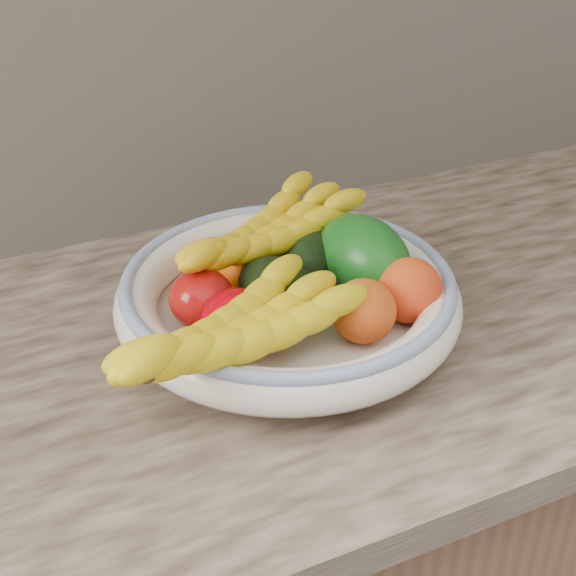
{
  "coord_description": "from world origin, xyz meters",
  "views": [
    {
      "loc": [
        -0.32,
        0.96,
        1.43
      ],
      "look_at": [
        0.0,
        1.66,
        0.96
      ],
      "focal_mm": 50.0,
      "sensor_mm": 36.0,
      "label": 1
    }
  ],
  "objects_px": {
    "fruit_bowl": "(288,297)",
    "banana_bunch_back": "(266,240)",
    "green_mango": "(363,257)",
    "banana_bunch_front": "(236,339)"
  },
  "relations": [
    {
      "from": "fruit_bowl",
      "to": "banana_bunch_back",
      "type": "bearing_deg",
      "value": 87.26
    },
    {
      "from": "banana_bunch_back",
      "to": "fruit_bowl",
      "type": "bearing_deg",
      "value": -117.36
    },
    {
      "from": "green_mango",
      "to": "banana_bunch_back",
      "type": "relative_size",
      "value": 0.47
    },
    {
      "from": "fruit_bowl",
      "to": "banana_bunch_back",
      "type": "relative_size",
      "value": 1.37
    },
    {
      "from": "banana_bunch_front",
      "to": "banana_bunch_back",
      "type": "bearing_deg",
      "value": 36.26
    },
    {
      "from": "green_mango",
      "to": "banana_bunch_back",
      "type": "xyz_separation_m",
      "value": [
        -0.09,
        0.07,
        0.01
      ]
    },
    {
      "from": "fruit_bowl",
      "to": "green_mango",
      "type": "bearing_deg",
      "value": 0.94
    },
    {
      "from": "green_mango",
      "to": "banana_bunch_front",
      "type": "distance_m",
      "value": 0.22
    },
    {
      "from": "banana_bunch_back",
      "to": "banana_bunch_front",
      "type": "distance_m",
      "value": 0.2
    },
    {
      "from": "green_mango",
      "to": "banana_bunch_front",
      "type": "height_order",
      "value": "green_mango"
    }
  ]
}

